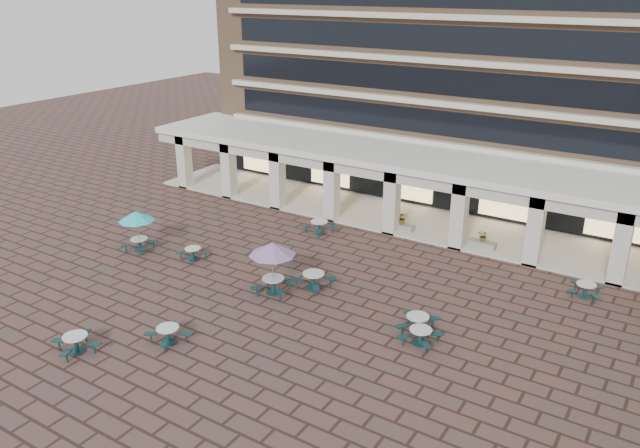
{
  "coord_description": "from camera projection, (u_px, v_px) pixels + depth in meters",
  "views": [
    {
      "loc": [
        13.08,
        -19.66,
        14.36
      ],
      "look_at": [
        -1.26,
        3.0,
        3.85
      ],
      "focal_mm": 35.0,
      "sensor_mm": 36.0,
      "label": 1
    }
  ],
  "objects": [
    {
      "name": "picnic_table_9",
      "position": [
        313.0,
        279.0,
        31.01
      ],
      "size": [
        1.94,
        1.94,
        0.82
      ],
      "rotation": [
        0.0,
        0.0,
        -0.08
      ],
      "color": "#123637",
      "rests_on": "ground"
    },
    {
      "name": "picnic_table_1",
      "position": [
        168.0,
        333.0,
        26.35
      ],
      "size": [
        1.85,
        1.85,
        0.73
      ],
      "rotation": [
        0.0,
        0.0,
        -0.21
      ],
      "color": "#123637",
      "rests_on": "ground"
    },
    {
      "name": "retail_arcade",
      "position": [
        441.0,
        181.0,
        37.77
      ],
      "size": [
        42.0,
        6.6,
        4.4
      ],
      "color": "white",
      "rests_on": "ground"
    },
    {
      "name": "picnic_table_10",
      "position": [
        420.0,
        335.0,
        26.23
      ],
      "size": [
        1.67,
        1.67,
        0.72
      ],
      "rotation": [
        0.0,
        0.0,
        -0.05
      ],
      "color": "#123637",
      "rests_on": "ground"
    },
    {
      "name": "picnic_table_6",
      "position": [
        272.0,
        251.0,
        29.88
      ],
      "size": [
        2.3,
        2.3,
        2.66
      ],
      "rotation": [
        0.0,
        0.0,
        0.23
      ],
      "color": "#123637",
      "rests_on": "ground"
    },
    {
      "name": "picnic_table_8",
      "position": [
        193.0,
        252.0,
        34.27
      ],
      "size": [
        1.72,
        1.72,
        0.67
      ],
      "rotation": [
        0.0,
        0.0,
        -0.23
      ],
      "color": "#123637",
      "rests_on": "ground"
    },
    {
      "name": "picnic_table_5",
      "position": [
        76.0,
        342.0,
        25.68
      ],
      "size": [
        2.05,
        2.05,
        0.76
      ],
      "rotation": [
        0.0,
        0.0,
        -0.37
      ],
      "color": "#123637",
      "rests_on": "ground"
    },
    {
      "name": "picnic_table_12",
      "position": [
        319.0,
        226.0,
        37.78
      ],
      "size": [
        2.03,
        2.03,
        0.78
      ],
      "rotation": [
        0.0,
        0.0,
        -0.26
      ],
      "color": "#123637",
      "rests_on": "ground"
    },
    {
      "name": "apartment_building",
      "position": [
        511.0,
        8.0,
        42.66
      ],
      "size": [
        40.0,
        15.5,
        25.2
      ],
      "color": "#926F52",
      "rests_on": "ground"
    },
    {
      "name": "picnic_table_4",
      "position": [
        137.0,
        218.0,
        34.8
      ],
      "size": [
        2.03,
        2.03,
        2.34
      ],
      "rotation": [
        0.0,
        0.0,
        0.19
      ],
      "color": "#123637",
      "rests_on": "ground"
    },
    {
      "name": "ground",
      "position": [
        308.0,
        333.0,
        27.22
      ],
      "size": [
        120.0,
        120.0,
        0.0
      ],
      "primitive_type": "plane",
      "color": "brown",
      "rests_on": "ground"
    },
    {
      "name": "picnic_table_13",
      "position": [
        586.0,
        289.0,
        30.18
      ],
      "size": [
        1.62,
        1.62,
        0.7
      ],
      "rotation": [
        0.0,
        0.0,
        0.04
      ],
      "color": "#123637",
      "rests_on": "ground"
    },
    {
      "name": "planter_right",
      "position": [
        483.0,
        242.0,
        35.49
      ],
      "size": [
        1.5,
        0.72,
        1.17
      ],
      "color": "#9B9B96",
      "rests_on": "ground"
    },
    {
      "name": "picnic_table_7",
      "position": [
        418.0,
        322.0,
        27.21
      ],
      "size": [
        1.87,
        1.87,
        0.75
      ],
      "rotation": [
        0.0,
        0.0,
        0.17
      ],
      "color": "#123637",
      "rests_on": "ground"
    },
    {
      "name": "planter_left",
      "position": [
        402.0,
        224.0,
        37.98
      ],
      "size": [
        1.5,
        0.82,
        1.28
      ],
      "color": "#9B9B96",
      "rests_on": "ground"
    }
  ]
}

